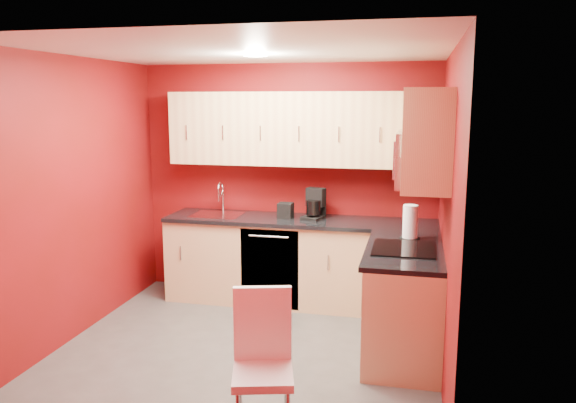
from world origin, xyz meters
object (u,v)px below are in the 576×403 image
at_px(sink, 218,211).
at_px(coffee_maker, 313,204).
at_px(napkin_holder, 286,210).
at_px(paper_towel, 410,222).
at_px(dining_chair, 263,367).
at_px(microwave, 422,158).

relative_size(sink, coffee_maker, 1.65).
distance_m(napkin_holder, paper_towel, 1.42).
relative_size(napkin_holder, dining_chair, 0.17).
relative_size(coffee_maker, napkin_holder, 2.00).
xyz_separation_m(microwave, coffee_maker, (-1.06, 1.01, -0.59)).
xyz_separation_m(sink, napkin_holder, (0.75, -0.01, 0.04)).
bearing_deg(napkin_holder, coffee_maker, 2.18).
relative_size(paper_towel, dining_chair, 0.32).
xyz_separation_m(napkin_holder, paper_towel, (1.27, -0.63, 0.07)).
bearing_deg(microwave, coffee_maker, 136.41).
distance_m(microwave, dining_chair, 2.06).
height_order(coffee_maker, paper_towel, coffee_maker).
distance_m(microwave, napkin_holder, 1.80).
distance_m(sink, paper_towel, 2.12).
bearing_deg(napkin_holder, sink, 179.39).
distance_m(microwave, coffee_maker, 1.58).
bearing_deg(coffee_maker, microwave, -27.16).
bearing_deg(sink, napkin_holder, -0.61).
height_order(coffee_maker, napkin_holder, coffee_maker).
xyz_separation_m(sink, dining_chair, (1.16, -2.40, -0.48)).
height_order(sink, paper_towel, sink).
height_order(sink, napkin_holder, sink).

